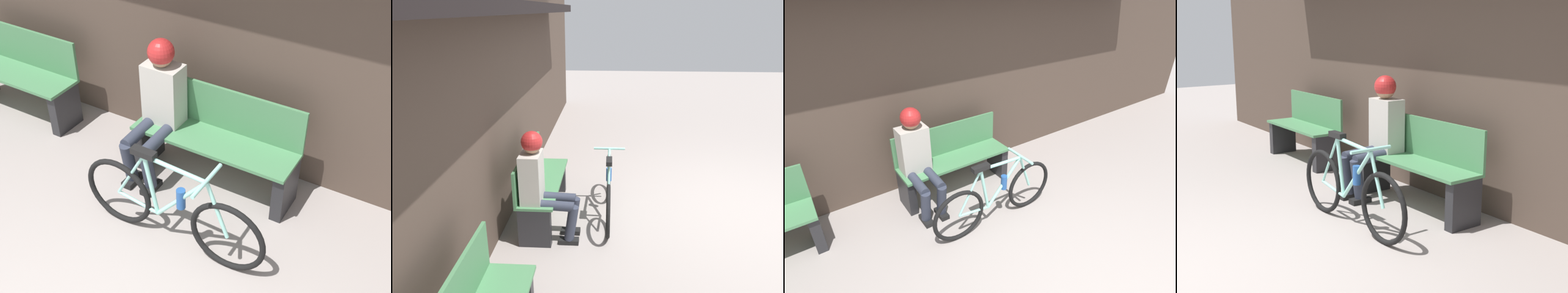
% 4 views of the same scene
% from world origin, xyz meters
% --- Properties ---
extents(storefront_wall, '(12.00, 0.56, 3.20)m').
position_xyz_m(storefront_wall, '(0.00, 2.90, 1.66)').
color(storefront_wall, '#4C3D33').
rests_on(storefront_wall, ground_plane).
extents(park_bench_near, '(1.47, 0.42, 0.88)m').
position_xyz_m(park_bench_near, '(-0.23, 2.47, 0.41)').
color(park_bench_near, '#477F51').
rests_on(park_bench_near, ground_plane).
extents(bicycle, '(1.60, 0.40, 0.84)m').
position_xyz_m(bicycle, '(-0.17, 1.62, 0.34)').
color(bicycle, black).
rests_on(bicycle, ground_plane).
extents(person_seated, '(0.34, 0.63, 1.28)m').
position_xyz_m(person_seated, '(-0.76, 2.36, 0.74)').
color(person_seated, '#2D3342').
rests_on(person_seated, ground_plane).
extents(park_bench_far, '(1.32, 0.42, 0.88)m').
position_xyz_m(park_bench_far, '(-2.55, 2.47, 0.40)').
color(park_bench_far, '#477F51').
rests_on(park_bench_far, ground_plane).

